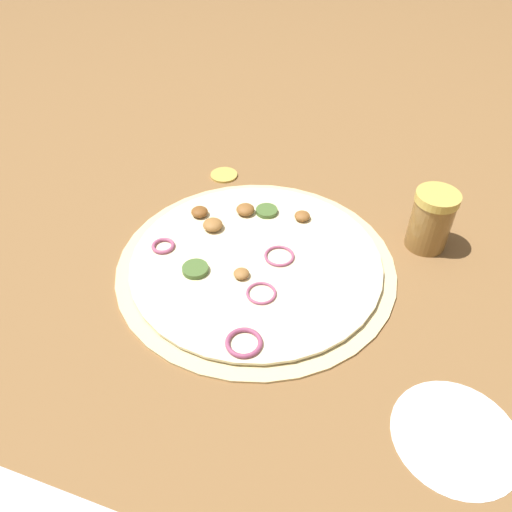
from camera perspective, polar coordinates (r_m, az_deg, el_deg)
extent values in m
plane|color=brown|center=(0.67, 0.00, -1.05)|extent=(3.00, 3.00, 0.00)
cylinder|color=beige|center=(0.67, 0.00, -0.84)|extent=(0.37, 0.37, 0.01)
cylinder|color=beige|center=(0.67, 0.00, -0.51)|extent=(0.34, 0.34, 0.00)
ellipsoid|color=#996633|center=(0.71, -4.96, 3.59)|extent=(0.03, 0.03, 0.01)
cylinder|color=#47662D|center=(0.74, 1.23, 5.17)|extent=(0.03, 0.03, 0.01)
ellipsoid|color=brown|center=(0.73, 5.31, 4.58)|extent=(0.02, 0.02, 0.01)
cylinder|color=#47662D|center=(0.65, -6.95, -1.50)|extent=(0.03, 0.03, 0.01)
torus|color=#A34C70|center=(0.67, 2.68, 0.01)|extent=(0.04, 0.04, 0.00)
torus|color=#934266|center=(0.57, -1.40, -9.87)|extent=(0.04, 0.04, 0.01)
ellipsoid|color=brown|center=(0.74, -1.22, 5.35)|extent=(0.03, 0.03, 0.01)
ellipsoid|color=#996633|center=(0.64, -1.68, -2.02)|extent=(0.02, 0.02, 0.01)
torus|color=#A34C70|center=(0.69, -10.57, 1.15)|extent=(0.03, 0.03, 0.01)
torus|color=#A34C70|center=(0.62, 0.60, -4.26)|extent=(0.04, 0.04, 0.00)
ellipsoid|color=brown|center=(0.74, -6.48, 5.05)|extent=(0.02, 0.02, 0.01)
cylinder|color=olive|center=(0.72, 19.28, 3.51)|extent=(0.06, 0.06, 0.07)
cylinder|color=gold|center=(0.70, 20.08, 6.29)|extent=(0.06, 0.06, 0.01)
cylinder|color=gold|center=(0.85, -3.68, 9.32)|extent=(0.04, 0.04, 0.01)
cylinder|color=white|center=(0.56, 21.87, -18.56)|extent=(0.13, 0.13, 0.00)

